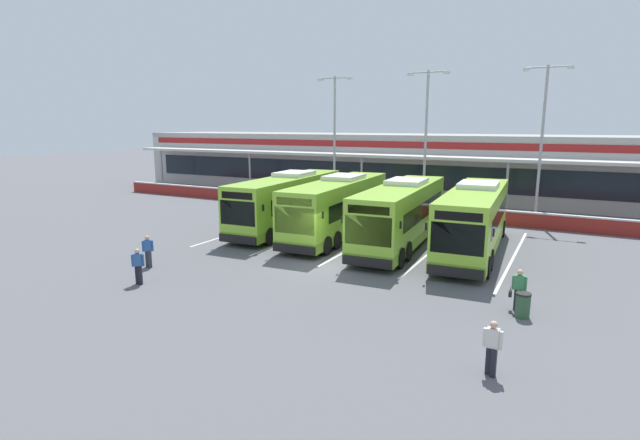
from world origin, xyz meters
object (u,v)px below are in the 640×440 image
Objects in this scene: coach_bus_right_centre at (474,220)px; pedestrian_with_handbag at (518,289)px; lamp_post_centre at (426,133)px; coach_bus_centre at (401,215)px; lamp_post_west at (335,132)px; pedestrian_child at (148,250)px; coach_bus_left_centre at (338,208)px; pedestrian_in_dark_coat at (492,346)px; litter_bin at (523,305)px; lamp_post_east at (542,134)px; coach_bus_leftmost at (288,202)px; pedestrian_near_bin at (138,265)px.

pedestrian_with_handbag is at bearing -68.41° from coach_bus_right_centre.
lamp_post_centre is (-5.87, 10.39, 4.50)m from coach_bus_right_centre.
lamp_post_west is at bearing 131.18° from coach_bus_centre.
lamp_post_west is (-0.63, 21.87, 5.42)m from pedestrian_child.
coach_bus_left_centre is 1.00× the size of coach_bus_right_centre.
coach_bus_centre is 4.07m from coach_bus_right_centre.
litter_bin is at bearing 86.03° from pedestrian_in_dark_coat.
coach_bus_centre is at bearing -6.16° from coach_bus_left_centre.
pedestrian_with_handbag is (7.24, -7.71, -0.93)m from coach_bus_centre.
pedestrian_in_dark_coat is 25.20m from lamp_post_east.
coach_bus_leftmost is 12.34m from coach_bus_right_centre.
litter_bin is at bearing -63.98° from lamp_post_centre.
pedestrian_in_dark_coat is (11.48, -13.71, -0.91)m from coach_bus_left_centre.
lamp_post_west is 8.36m from lamp_post_centre.
coach_bus_right_centre is 7.58× the size of pedestrian_in_dark_coat.
coach_bus_left_centre reaches higher than litter_bin.
coach_bus_left_centre is 7.58× the size of pedestrian_with_handbag.
coach_bus_centre reaches higher than pedestrian_child.
pedestrian_with_handbag is at bearing 16.90° from pedestrian_near_bin.
coach_bus_right_centre is 18.66m from lamp_post_west.
coach_bus_left_centre reaches higher than pedestrian_with_handbag.
pedestrian_child is at bearing -132.78° from coach_bus_centre.
pedestrian_in_dark_coat is at bearing -10.08° from pedestrian_child.
lamp_post_east is (-0.86, 19.07, 5.43)m from pedestrian_with_handbag.
lamp_post_centre is 22.01m from litter_bin.
coach_bus_left_centre is at bearing 143.34° from litter_bin.
coach_bus_leftmost is at bearing -80.19° from lamp_post_west.
lamp_post_centre reaches higher than coach_bus_leftmost.
lamp_post_centre is 11.83× the size of litter_bin.
lamp_post_centre and lamp_post_east have the same top height.
coach_bus_centre is at bearing -175.04° from coach_bus_right_centre.
coach_bus_centre is 7.58× the size of pedestrian_child.
coach_bus_right_centre reaches higher than pedestrian_near_bin.
lamp_post_east is at bearing 45.49° from coach_bus_left_centre.
pedestrian_with_handbag is at bearing 8.72° from pedestrian_child.
coach_bus_leftmost and coach_bus_centre have the same top height.
lamp_post_centre is (-1.82, 10.75, 4.50)m from coach_bus_centre.
lamp_post_east is at bearing 92.60° from pedestrian_with_handbag.
coach_bus_leftmost is at bearing -123.06° from lamp_post_centre.
coach_bus_right_centre is at bearing 46.65° from pedestrian_near_bin.
coach_bus_left_centre is at bearing 144.76° from pedestrian_with_handbag.
litter_bin is at bearing -68.39° from coach_bus_right_centre.
coach_bus_right_centre is 8.72m from pedestrian_with_handbag.
pedestrian_child is at bearing -110.10° from lamp_post_centre.
lamp_post_centre is at bearing 99.61° from coach_bus_centre.
coach_bus_leftmost is 18.61m from lamp_post_east.
lamp_post_centre reaches higher than pedestrian_with_handbag.
lamp_post_centre is (-8.97, 23.99, 5.42)m from pedestrian_in_dark_coat.
coach_bus_left_centre is at bearing 74.38° from pedestrian_near_bin.
lamp_post_centre is at bearing 116.02° from litter_bin.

